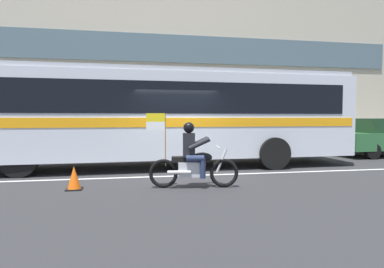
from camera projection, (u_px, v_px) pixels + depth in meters
ground_plane at (178, 173)px, 10.10m from camera, size 60.00×60.00×0.00m
sidewalk_curb at (162, 153)px, 15.10m from camera, size 28.00×3.80×0.15m
lane_center_stripe at (181, 176)px, 9.51m from camera, size 26.60×0.14×0.01m
office_building_facade at (157, 6)px, 16.99m from camera, size 28.00×0.89×14.80m
transit_bus at (159, 111)px, 11.09m from camera, size 13.12×2.94×3.22m
motorcycle_with_rider at (193, 160)px, 7.89m from camera, size 2.18×0.68×1.78m
fire_hydrant at (271, 143)px, 14.95m from camera, size 0.22×0.30×0.75m
traffic_cone at (74, 179)px, 7.68m from camera, size 0.36×0.36×0.55m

